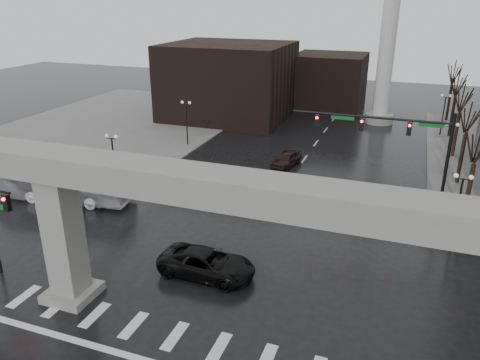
{
  "coord_description": "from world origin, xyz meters",
  "views": [
    {
      "loc": [
        9.59,
        -17.63,
        15.95
      ],
      "look_at": [
        -0.35,
        9.45,
        4.5
      ],
      "focal_mm": 35.0,
      "sensor_mm": 36.0,
      "label": 1
    }
  ],
  "objects": [
    {
      "name": "far_car",
      "position": [
        -1.25,
        25.24,
        0.75
      ],
      "size": [
        2.62,
        4.69,
        1.51
      ],
      "primitive_type": "imported",
      "rotation": [
        0.0,
        0.0,
        -0.2
      ],
      "color": "black",
      "rests_on": "ground"
    },
    {
      "name": "pickup_truck",
      "position": [
        -0.7,
        4.58,
        0.82
      ],
      "size": [
        5.97,
        2.85,
        1.65
      ],
      "primitive_type": "imported",
      "rotation": [
        0.0,
        0.0,
        1.55
      ],
      "color": "black",
      "rests_on": "ground"
    },
    {
      "name": "city_bus",
      "position": [
        -16.43,
        10.84,
        1.63
      ],
      "size": [
        11.92,
        4.02,
        3.25
      ],
      "primitive_type": "imported",
      "rotation": [
        0.0,
        0.0,
        1.68
      ],
      "color": "silver",
      "rests_on": "ground"
    },
    {
      "name": "smokestack",
      "position": [
        6.0,
        46.0,
        13.35
      ],
      "size": [
        3.6,
        3.6,
        30.0
      ],
      "color": "silver",
      "rests_on": "ground"
    },
    {
      "name": "building_far_left",
      "position": [
        -14.0,
        42.0,
        5.0
      ],
      "size": [
        16.0,
        14.0,
        10.0
      ],
      "primitive_type": "cube",
      "color": "black",
      "rests_on": "ground"
    },
    {
      "name": "signal_mast_arm",
      "position": [
        8.99,
        18.8,
        5.83
      ],
      "size": [
        12.12,
        0.43,
        8.0
      ],
      "color": "black",
      "rests_on": "ground"
    },
    {
      "name": "lamp_left_1",
      "position": [
        -13.5,
        28.0,
        3.47
      ],
      "size": [
        1.22,
        0.32,
        5.11
      ],
      "color": "black",
      "rests_on": "ground"
    },
    {
      "name": "lamp_left_0",
      "position": [
        -13.5,
        14.0,
        3.47
      ],
      "size": [
        1.22,
        0.32,
        5.11
      ],
      "color": "black",
      "rests_on": "ground"
    },
    {
      "name": "lamp_right_1",
      "position": [
        13.5,
        28.0,
        3.47
      ],
      "size": [
        1.22,
        0.32,
        5.11
      ],
      "color": "black",
      "rests_on": "ground"
    },
    {
      "name": "tree_right_4",
      "position": [
        14.53,
        50.02,
        3.04
      ],
      "size": [
        1.12,
        1.69,
        8.19
      ],
      "color": "black",
      "rests_on": "ground"
    },
    {
      "name": "ground",
      "position": [
        0.0,
        0.0,
        0.0
      ],
      "size": [
        160.0,
        160.0,
        0.0
      ],
      "primitive_type": "plane",
      "color": "black",
      "rests_on": "ground"
    },
    {
      "name": "tree_right_2",
      "position": [
        14.53,
        34.02,
        2.91
      ],
      "size": [
        1.1,
        1.63,
        7.85
      ],
      "color": "black",
      "rests_on": "ground"
    },
    {
      "name": "building_far_mid",
      "position": [
        -2.0,
        52.0,
        4.0
      ],
      "size": [
        10.0,
        10.0,
        8.0
      ],
      "primitive_type": "cube",
      "color": "black",
      "rests_on": "ground"
    },
    {
      "name": "sidewalk_nw",
      "position": [
        -26.0,
        36.0,
        0.07
      ],
      "size": [
        28.0,
        36.0,
        0.15
      ],
      "primitive_type": "cube",
      "color": "slate",
      "rests_on": "ground"
    },
    {
      "name": "tree_right_3",
      "position": [
        14.53,
        42.02,
        2.98
      ],
      "size": [
        1.11,
        1.66,
        8.02
      ],
      "color": "black",
      "rests_on": "ground"
    },
    {
      "name": "tree_right_1",
      "position": [
        14.53,
        26.02,
        2.85
      ],
      "size": [
        1.09,
        1.61,
        7.67
      ],
      "color": "black",
      "rests_on": "ground"
    },
    {
      "name": "elevated_guideway",
      "position": [
        1.26,
        0.0,
        6.88
      ],
      "size": [
        48.0,
        2.6,
        8.7
      ],
      "color": "gray",
      "rests_on": "ground"
    },
    {
      "name": "lamp_left_2",
      "position": [
        -13.5,
        42.0,
        3.47
      ],
      "size": [
        1.22,
        0.32,
        5.11
      ],
      "color": "black",
      "rests_on": "ground"
    },
    {
      "name": "lamp_right_0",
      "position": [
        13.5,
        14.0,
        3.47
      ],
      "size": [
        1.22,
        0.32,
        5.11
      ],
      "color": "black",
      "rests_on": "ground"
    },
    {
      "name": "tree_right_0",
      "position": [
        14.53,
        18.02,
        2.79
      ],
      "size": [
        1.09,
        1.58,
        7.5
      ],
      "color": "black",
      "rests_on": "ground"
    },
    {
      "name": "lamp_right_2",
      "position": [
        13.5,
        42.0,
        3.47
      ],
      "size": [
        1.22,
        0.32,
        5.11
      ],
      "color": "black",
      "rests_on": "ground"
    }
  ]
}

